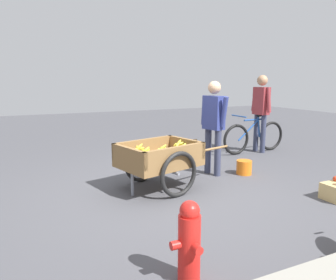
% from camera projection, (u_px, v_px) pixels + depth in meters
% --- Properties ---
extents(ground_plane, '(24.00, 24.00, 0.00)m').
position_uv_depth(ground_plane, '(174.00, 192.00, 4.58)').
color(ground_plane, '#47474C').
extents(fruit_cart, '(1.79, 1.16, 0.73)m').
position_uv_depth(fruit_cart, '(159.00, 160.00, 4.67)').
color(fruit_cart, olive).
rests_on(fruit_cart, ground).
extents(vendor_person, '(0.28, 0.57, 1.57)m').
position_uv_depth(vendor_person, '(214.00, 120.00, 5.30)').
color(vendor_person, '#333851').
rests_on(vendor_person, ground).
extents(bicycle, '(1.66, 0.46, 0.85)m').
position_uv_depth(bicycle, '(254.00, 137.00, 7.05)').
color(bicycle, black).
rests_on(bicycle, ground).
extents(cyclist_person, '(0.23, 0.58, 1.69)m').
position_uv_depth(cyclist_person, '(261.00, 106.00, 7.00)').
color(cyclist_person, '#333851').
rests_on(cyclist_person, ground).
extents(fire_hydrant, '(0.25, 0.25, 0.67)m').
position_uv_depth(fire_hydrant, '(189.00, 242.00, 2.51)').
color(fire_hydrant, red).
rests_on(fire_hydrant, ground).
extents(plastic_bucket, '(0.26, 0.26, 0.24)m').
position_uv_depth(plastic_bucket, '(244.00, 167.00, 5.45)').
color(plastic_bucket, orange).
rests_on(plastic_bucket, ground).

